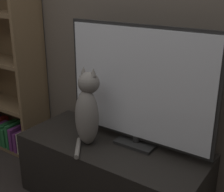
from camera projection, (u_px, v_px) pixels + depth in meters
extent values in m
cube|color=black|center=(112.00, 173.00, 2.00)|extent=(1.18, 0.50, 0.42)
cube|color=black|center=(136.00, 143.00, 1.92)|extent=(0.25, 0.15, 0.02)
cylinder|color=black|center=(137.00, 139.00, 1.91)|extent=(0.04, 0.04, 0.04)
cube|color=black|center=(139.00, 85.00, 1.79)|extent=(0.94, 0.02, 0.69)
cube|color=white|center=(138.00, 85.00, 1.78)|extent=(0.91, 0.01, 0.65)
ellipsoid|color=gray|center=(87.00, 117.00, 1.87)|extent=(0.15, 0.14, 0.35)
ellipsoid|color=silver|center=(92.00, 117.00, 1.91)|extent=(0.08, 0.05, 0.19)
sphere|color=gray|center=(89.00, 83.00, 1.81)|extent=(0.13, 0.13, 0.13)
cone|color=gray|center=(84.00, 70.00, 1.81)|extent=(0.04, 0.04, 0.04)
cone|color=gray|center=(93.00, 72.00, 1.77)|extent=(0.04, 0.04, 0.04)
cylinder|color=gray|center=(78.00, 148.00, 1.85)|extent=(0.15, 0.19, 0.03)
cube|color=brown|center=(29.00, 42.00, 2.27)|extent=(0.03, 0.28, 1.90)
cube|color=brown|center=(15.00, 36.00, 2.53)|extent=(0.63, 0.03, 1.90)
cube|color=brown|center=(15.00, 143.00, 2.75)|extent=(0.57, 0.25, 0.03)
cube|color=brown|center=(11.00, 104.00, 2.62)|extent=(0.57, 0.25, 0.03)
cube|color=brown|center=(5.00, 61.00, 2.49)|extent=(0.57, 0.25, 0.03)
cube|color=brown|center=(0.00, 13.00, 2.36)|extent=(0.57, 0.25, 0.03)
cube|color=#6B2D75|center=(1.00, 132.00, 2.75)|extent=(0.06, 0.17, 0.16)
cube|color=#236B38|center=(8.00, 132.00, 2.73)|extent=(0.05, 0.20, 0.18)
cube|color=#236B38|center=(12.00, 135.00, 2.70)|extent=(0.04, 0.20, 0.17)
cube|color=#236B38|center=(16.00, 134.00, 2.66)|extent=(0.03, 0.21, 0.21)
cube|color=#6B2D75|center=(19.00, 137.00, 2.64)|extent=(0.03, 0.18, 0.19)
cube|color=#6B2D75|center=(25.00, 139.00, 2.63)|extent=(0.03, 0.22, 0.17)
cube|color=beige|center=(29.00, 140.00, 2.60)|extent=(0.04, 0.22, 0.18)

